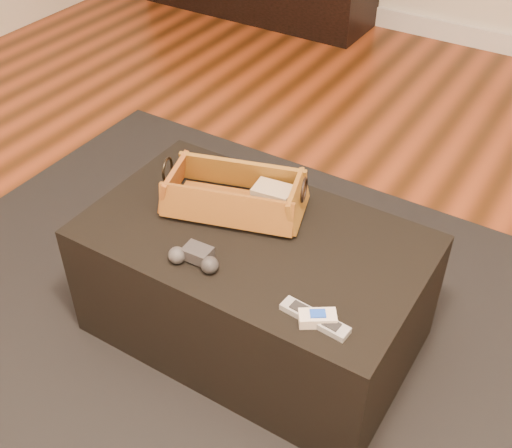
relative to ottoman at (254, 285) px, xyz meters
The scene contains 10 objects.
floor 0.29m from the ottoman, 154.72° to the right, with size 5.00×5.50×0.01m, color brown.
baseboard 2.67m from the ottoman, 93.40° to the left, with size 5.00×0.04×0.12m, color white.
area_rug 0.22m from the ottoman, 90.00° to the right, with size 2.60×2.00×0.01m, color black.
ottoman is the anchor object (origin of this frame).
tv_remote 0.27m from the ottoman, 158.97° to the left, with size 0.22×0.05×0.02m, color black.
cloth_bundle 0.29m from the ottoman, 96.58° to the left, with size 0.12×0.08×0.06m, color tan.
wicker_basket 0.29m from the ottoman, 147.85° to the left, with size 0.46×0.33×0.15m.
game_controller 0.31m from the ottoman, 109.31° to the right, with size 0.16×0.09×0.05m.
silver_remote 0.43m from the ottoman, 33.72° to the right, with size 0.19×0.06×0.02m.
cream_gadget 0.44m from the ottoman, 33.20° to the right, with size 0.10×0.09×0.03m.
Camera 1 is at (0.92, -1.14, 1.63)m, focal length 45.00 mm.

